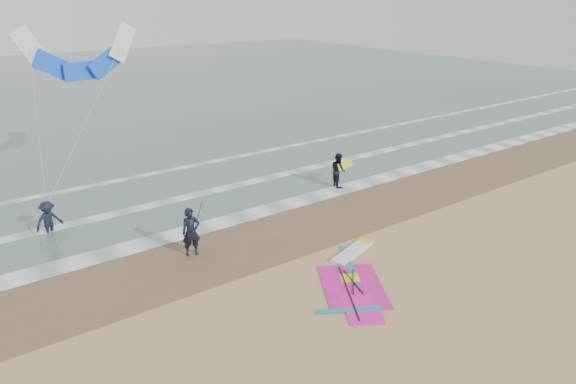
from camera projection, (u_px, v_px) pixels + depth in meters
ground at (384, 288)px, 18.14m from camera, size 120.00×120.00×0.00m
sea_water at (58, 91)px, 54.53m from camera, size 120.00×80.00×0.02m
wet_sand_band at (286, 229)px, 22.69m from camera, size 120.00×5.00×0.01m
foam_waterline at (235, 198)px, 26.05m from camera, size 120.00×9.15×0.02m
windsurf_rig at (354, 276)px, 18.83m from camera, size 5.15×4.88×0.12m
person_standing at (191, 232)px, 20.10m from camera, size 0.80×0.61×1.99m
person_walking at (338, 170)px, 27.36m from camera, size 0.92×1.06×1.85m
person_wading at (47, 214)px, 22.00m from camera, size 1.29×0.92×1.82m
held_pole at (197, 219)px, 20.10m from camera, size 0.17×0.86×1.82m
carried_kiteboard at (345, 165)px, 27.41m from camera, size 1.30×0.51×0.39m
surf_kite at (80, 58)px, 25.39m from camera, size 6.52×5.09×7.20m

